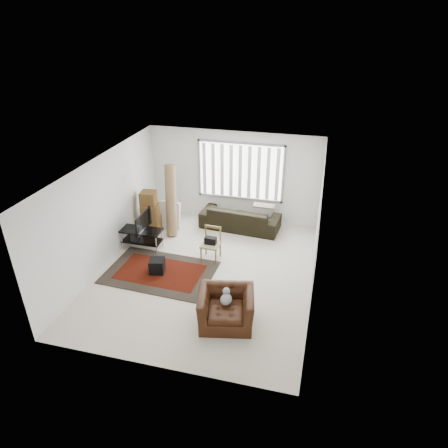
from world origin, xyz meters
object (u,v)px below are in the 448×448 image
object	(u,v)px
moving_boxes	(150,214)
armchair	(226,306)
sofa	(240,214)
side_chair	(211,243)
tv_stand	(142,235)

from	to	relation	value
moving_boxes	armchair	xyz separation A→B (m)	(2.99, -3.15, -0.16)
sofa	side_chair	xyz separation A→B (m)	(-0.36, -1.81, 0.04)
tv_stand	armchair	xyz separation A→B (m)	(2.86, -2.28, 0.02)
tv_stand	sofa	xyz separation A→B (m)	(2.27, 1.74, 0.05)
sofa	armchair	size ratio (longest dim) A/B	1.78
sofa	side_chair	size ratio (longest dim) A/B	2.65
tv_stand	side_chair	bearing A→B (deg)	-2.29
sofa	side_chair	world-z (taller)	sofa
side_chair	armchair	bearing A→B (deg)	-64.76
moving_boxes	armchair	size ratio (longest dim) A/B	0.97
moving_boxes	sofa	xyz separation A→B (m)	(2.40, 0.86, -0.14)
moving_boxes	side_chair	xyz separation A→B (m)	(2.04, -0.95, -0.10)
side_chair	armchair	xyz separation A→B (m)	(0.94, -2.20, -0.06)
moving_boxes	sofa	bearing A→B (deg)	19.70
armchair	side_chair	bearing A→B (deg)	101.50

